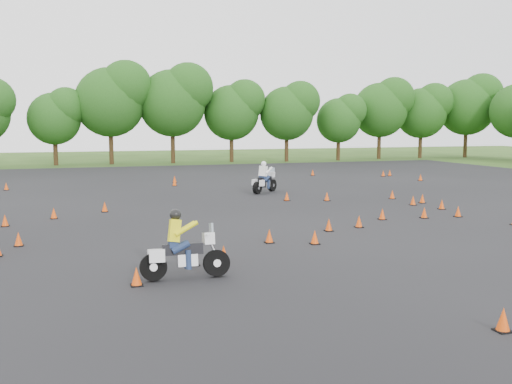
% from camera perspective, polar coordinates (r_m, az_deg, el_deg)
% --- Properties ---
extents(ground, '(140.00, 140.00, 0.00)m').
position_cam_1_polar(ground, '(20.22, 3.50, -4.65)').
color(ground, '#2D5119').
rests_on(ground, ground).
extents(asphalt_pad, '(62.00, 62.00, 0.00)m').
position_cam_1_polar(asphalt_pad, '(25.81, -1.37, -2.14)').
color(asphalt_pad, black).
rests_on(asphalt_pad, ground).
extents(treeline, '(86.89, 32.83, 10.80)m').
position_cam_1_polar(treeline, '(54.69, -7.24, 7.42)').
color(treeline, '#1F4B15').
rests_on(treeline, ground).
extents(traffic_cones, '(36.31, 33.06, 0.45)m').
position_cam_1_polar(traffic_cones, '(25.33, 0.37, -1.79)').
color(traffic_cones, '#E34709').
rests_on(traffic_cones, asphalt_pad).
extents(rider_yellow, '(2.38, 0.82, 1.81)m').
position_cam_1_polar(rider_yellow, '(14.86, -7.07, -5.29)').
color(rider_yellow, yellow).
rests_on(rider_yellow, ground).
extents(rider_white, '(2.32, 2.12, 1.86)m').
position_cam_1_polar(rider_white, '(33.50, 0.88, 1.52)').
color(rider_white, white).
rests_on(rider_white, ground).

